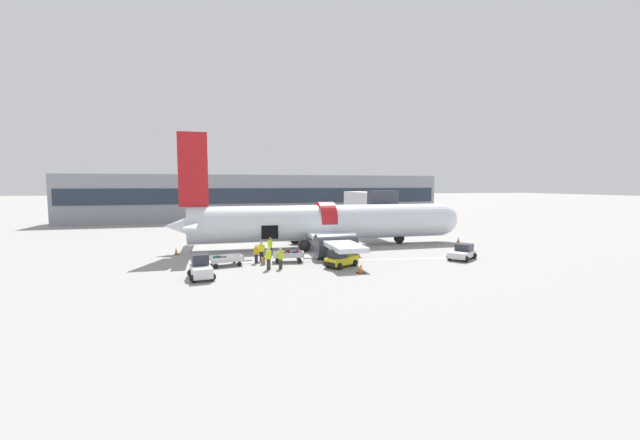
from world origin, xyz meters
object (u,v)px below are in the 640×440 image
object	(u,v)px
baggage_tug_lead	(340,259)
ground_crew_driver	(270,247)
ground_crew_loader_b	(261,251)
ground_crew_helper	(281,258)
baggage_cart_queued	(226,261)
ground_crew_supervisor	(256,253)
airplane	(321,223)
ground_crew_loader_a	(269,258)
baggage_tug_mid	(463,253)
baggage_cart_loading	(289,256)
baggage_tug_rear	(201,268)
suitcase_on_tarmac_upright	(263,261)

from	to	relation	value
baggage_tug_lead	ground_crew_driver	bearing A→B (deg)	129.02
ground_crew_loader_b	ground_crew_helper	distance (m)	3.83
baggage_cart_queued	ground_crew_helper	xyz separation A→B (m)	(4.33, -2.40, 0.47)
ground_crew_supervisor	airplane	bearing A→B (deg)	43.12
baggage_cart_queued	ground_crew_loader_a	bearing A→B (deg)	-36.66
baggage_tug_lead	baggage_tug_mid	size ratio (longest dim) A/B	0.92
baggage_cart_loading	ground_crew_helper	bearing A→B (deg)	-114.67
baggage_tug_lead	airplane	bearing A→B (deg)	83.43
baggage_tug_lead	baggage_tug_rear	bearing A→B (deg)	-174.01
baggage_tug_lead	suitcase_on_tarmac_upright	bearing A→B (deg)	156.52
ground_crew_loader_b	ground_crew_supervisor	world-z (taller)	ground_crew_loader_b
baggage_tug_mid	ground_crew_driver	distance (m)	17.95
ground_crew_driver	ground_crew_supervisor	xyz separation A→B (m)	(-1.58, -2.75, -0.12)
baggage_tug_mid	ground_crew_loader_a	bearing A→B (deg)	179.54
ground_crew_driver	ground_crew_helper	size ratio (longest dim) A/B	1.10
baggage_cart_loading	suitcase_on_tarmac_upright	distance (m)	2.48
ground_crew_driver	airplane	bearing A→B (deg)	36.34
ground_crew_loader_a	baggage_cart_queued	bearing A→B (deg)	143.34
airplane	baggage_tug_mid	bearing A→B (deg)	-44.27
baggage_tug_mid	suitcase_on_tarmac_upright	size ratio (longest dim) A/B	4.42
baggage_tug_rear	baggage_tug_mid	bearing A→B (deg)	3.94
baggage_cart_loading	ground_crew_loader_b	size ratio (longest dim) A/B	2.07
ground_crew_loader_b	suitcase_on_tarmac_upright	bearing A→B (deg)	-91.45
ground_crew_loader_a	suitcase_on_tarmac_upright	distance (m)	2.19
baggage_cart_loading	ground_crew_helper	size ratio (longest dim) A/B	2.19
baggage_tug_lead	ground_crew_loader_a	size ratio (longest dim) A/B	1.78
baggage_cart_queued	ground_crew_loader_a	distance (m)	4.19
baggage_tug_lead	ground_crew_supervisor	xyz separation A→B (m)	(-6.62, 3.47, 0.21)
baggage_tug_rear	baggage_tug_lead	bearing A→B (deg)	5.99
baggage_tug_lead	baggage_tug_rear	world-z (taller)	baggage_tug_rear
baggage_tug_rear	ground_crew_supervisor	world-z (taller)	baggage_tug_rear
ground_crew_loader_a	ground_crew_supervisor	distance (m)	2.99
baggage_cart_loading	ground_crew_loader_a	world-z (taller)	ground_crew_loader_a
ground_crew_loader_a	ground_crew_driver	bearing A→B (deg)	81.15
baggage_cart_queued	ground_crew_helper	distance (m)	4.97
baggage_cart_loading	ground_crew_loader_b	xyz separation A→B (m)	(-2.36, 1.03, 0.45)
ground_crew_loader_a	ground_crew_supervisor	bearing A→B (deg)	103.60
baggage_cart_loading	ground_crew_supervisor	xyz separation A→B (m)	(-2.90, 0.20, 0.37)
ground_crew_driver	suitcase_on_tarmac_upright	xyz separation A→B (m)	(-1.08, -3.56, -0.63)
airplane	ground_crew_supervisor	xyz separation A→B (m)	(-7.87, -7.37, -1.75)
baggage_tug_rear	ground_crew_loader_a	world-z (taller)	ground_crew_loader_a
airplane	baggage_tug_mid	size ratio (longest dim) A/B	9.47
baggage_tug_mid	ground_crew_supervisor	size ratio (longest dim) A/B	2.15
baggage_cart_queued	ground_crew_loader_b	distance (m)	3.45
airplane	baggage_cart_loading	bearing A→B (deg)	-123.29
airplane	baggage_tug_lead	size ratio (longest dim) A/B	10.25
baggage_tug_mid	airplane	bearing A→B (deg)	135.73
ground_crew_supervisor	ground_crew_helper	bearing A→B (deg)	-59.04
airplane	ground_crew_helper	xyz separation A→B (m)	(-6.18, -10.20, -1.72)
airplane	baggage_cart_loading	world-z (taller)	airplane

